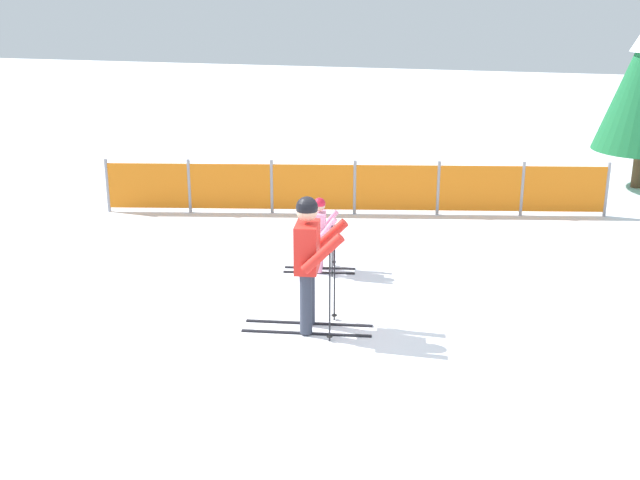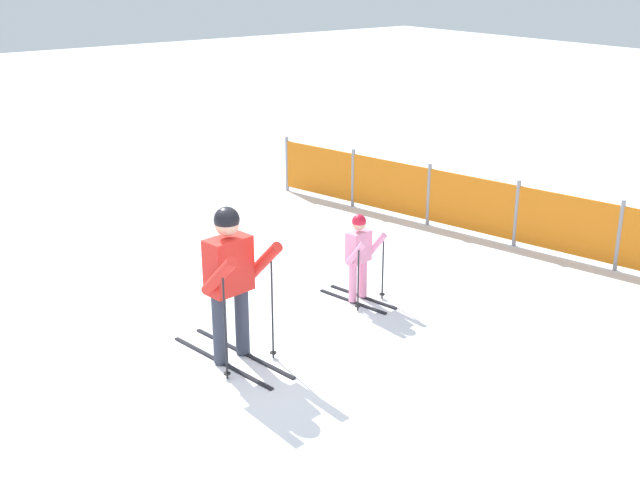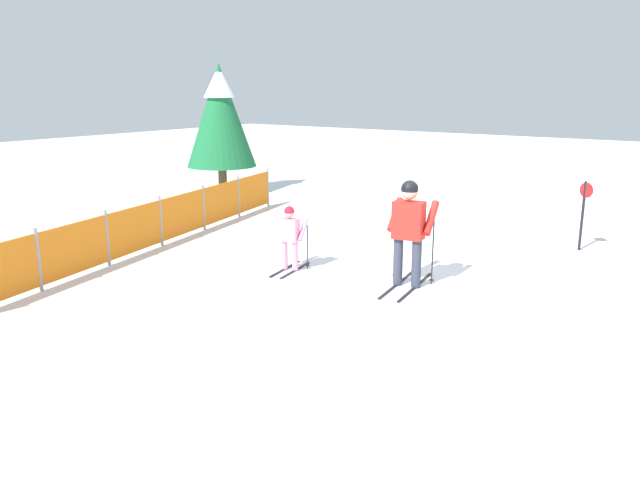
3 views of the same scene
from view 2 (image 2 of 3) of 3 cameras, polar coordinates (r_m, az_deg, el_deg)
ground_plane at (r=8.29m, az=-5.69°, el=-9.28°), size 60.00×60.00×0.00m
skier_adult at (r=8.12m, az=-6.40°, el=-2.23°), size 1.60×0.76×1.66m
skier_child at (r=9.61m, az=2.82°, el=-0.82°), size 1.06×0.53×1.10m
safety_fence at (r=11.85m, az=13.79°, el=1.85°), size 8.81×2.00×0.98m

